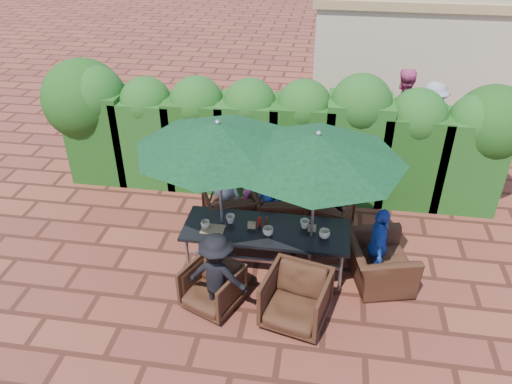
# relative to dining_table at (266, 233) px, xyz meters

# --- Properties ---
(ground) EXTENTS (80.00, 80.00, 0.00)m
(ground) POSITION_rel_dining_table_xyz_m (-0.15, 0.12, -0.68)
(ground) COLOR brown
(ground) RESTS_ON ground
(dining_table) EXTENTS (2.52, 0.90, 0.75)m
(dining_table) POSITION_rel_dining_table_xyz_m (0.00, 0.00, 0.00)
(dining_table) COLOR black
(dining_table) RESTS_ON ground
(umbrella_left) EXTENTS (2.42, 2.42, 2.46)m
(umbrella_left) POSITION_rel_dining_table_xyz_m (-0.70, 0.08, 1.54)
(umbrella_left) COLOR gray
(umbrella_left) RESTS_ON ground
(umbrella_right) EXTENTS (2.45, 2.45, 2.46)m
(umbrella_right) POSITION_rel_dining_table_xyz_m (0.69, -0.06, 1.54)
(umbrella_right) COLOR gray
(umbrella_right) RESTS_ON ground
(chair_far_left) EXTENTS (1.09, 1.06, 0.86)m
(chair_far_left) POSITION_rel_dining_table_xyz_m (-0.75, 0.90, -0.25)
(chair_far_left) COLOR black
(chair_far_left) RESTS_ON ground
(chair_far_mid) EXTENTS (0.95, 0.91, 0.85)m
(chair_far_mid) POSITION_rel_dining_table_xyz_m (0.12, 1.04, -0.25)
(chair_far_mid) COLOR black
(chair_far_mid) RESTS_ON ground
(chair_far_right) EXTENTS (0.95, 0.92, 0.80)m
(chair_far_right) POSITION_rel_dining_table_xyz_m (0.92, 1.05, -0.28)
(chair_far_right) COLOR black
(chair_far_right) RESTS_ON ground
(chair_near_left) EXTENTS (0.94, 0.91, 0.75)m
(chair_near_left) POSITION_rel_dining_table_xyz_m (-0.64, -0.94, -0.30)
(chair_near_left) COLOR black
(chair_near_left) RESTS_ON ground
(chair_near_right) EXTENTS (0.99, 0.96, 0.86)m
(chair_near_right) POSITION_rel_dining_table_xyz_m (0.56, -1.05, -0.25)
(chair_near_right) COLOR black
(chair_near_right) RESTS_ON ground
(chair_end_right) EXTENTS (0.93, 1.19, 0.92)m
(chair_end_right) POSITION_rel_dining_table_xyz_m (1.73, -0.03, -0.22)
(chair_end_right) COLOR black
(chair_end_right) RESTS_ON ground
(adult_far_left) EXTENTS (0.74, 0.60, 1.29)m
(adult_far_left) POSITION_rel_dining_table_xyz_m (-0.84, 1.01, -0.03)
(adult_far_left) COLOR silver
(adult_far_left) RESTS_ON ground
(adult_far_mid) EXTENTS (0.49, 0.43, 1.18)m
(adult_far_mid) POSITION_rel_dining_table_xyz_m (-0.08, 0.88, -0.09)
(adult_far_mid) COLOR #1F46A8
(adult_far_mid) RESTS_ON ground
(adult_far_right) EXTENTS (0.61, 0.42, 1.18)m
(adult_far_right) POSITION_rel_dining_table_xyz_m (0.88, 0.88, -0.08)
(adult_far_right) COLOR black
(adult_far_right) RESTS_ON ground
(adult_near_left) EXTENTS (0.89, 0.50, 1.31)m
(adult_near_left) POSITION_rel_dining_table_xyz_m (-0.53, -1.04, -0.02)
(adult_near_left) COLOR black
(adult_near_left) RESTS_ON ground
(adult_end_right) EXTENTS (0.38, 0.76, 1.29)m
(adult_end_right) POSITION_rel_dining_table_xyz_m (1.68, -0.04, -0.03)
(adult_end_right) COLOR #1F46A8
(adult_end_right) RESTS_ON ground
(child_left) EXTENTS (0.32, 0.27, 0.81)m
(child_left) POSITION_rel_dining_table_xyz_m (-0.46, 0.96, -0.27)
(child_left) COLOR #D54B84
(child_left) RESTS_ON ground
(child_right) EXTENTS (0.35, 0.31, 0.84)m
(child_right) POSITION_rel_dining_table_xyz_m (0.51, 1.00, -0.25)
(child_right) COLOR #87479A
(child_right) RESTS_ON ground
(pedestrian_a) EXTENTS (1.63, 0.81, 1.67)m
(pedestrian_a) POSITION_rel_dining_table_xyz_m (1.57, 4.37, 0.16)
(pedestrian_a) COLOR green
(pedestrian_a) RESTS_ON ground
(pedestrian_b) EXTENTS (1.04, 0.90, 1.86)m
(pedestrian_b) POSITION_rel_dining_table_xyz_m (2.36, 4.59, 0.25)
(pedestrian_b) COLOR #D54B84
(pedestrian_b) RESTS_ON ground
(pedestrian_c) EXTENTS (1.08, 1.17, 1.71)m
(pedestrian_c) POSITION_rel_dining_table_xyz_m (2.95, 4.28, 0.18)
(pedestrian_c) COLOR gray
(pedestrian_c) RESTS_ON ground
(cup_a) EXTENTS (0.14, 0.14, 0.11)m
(cup_a) POSITION_rel_dining_table_xyz_m (-0.91, -0.10, 0.13)
(cup_a) COLOR beige
(cup_a) RESTS_ON dining_table
(cup_b) EXTENTS (0.14, 0.14, 0.13)m
(cup_b) POSITION_rel_dining_table_xyz_m (-0.57, 0.08, 0.14)
(cup_b) COLOR beige
(cup_b) RESTS_ON dining_table
(cup_c) EXTENTS (0.16, 0.16, 0.13)m
(cup_c) POSITION_rel_dining_table_xyz_m (0.05, -0.14, 0.14)
(cup_c) COLOR beige
(cup_c) RESTS_ON dining_table
(cup_d) EXTENTS (0.14, 0.14, 0.13)m
(cup_d) POSITION_rel_dining_table_xyz_m (0.57, 0.13, 0.14)
(cup_d) COLOR beige
(cup_d) RESTS_ON dining_table
(cup_e) EXTENTS (0.16, 0.16, 0.13)m
(cup_e) POSITION_rel_dining_table_xyz_m (0.88, -0.08, 0.14)
(cup_e) COLOR beige
(cup_e) RESTS_ON dining_table
(ketchup_bottle) EXTENTS (0.04, 0.04, 0.17)m
(ketchup_bottle) POSITION_rel_dining_table_xyz_m (-0.11, 0.05, 0.16)
(ketchup_bottle) COLOR #B20C0A
(ketchup_bottle) RESTS_ON dining_table
(sauce_bottle) EXTENTS (0.04, 0.04, 0.17)m
(sauce_bottle) POSITION_rel_dining_table_xyz_m (-0.00, 0.07, 0.16)
(sauce_bottle) COLOR #4C230C
(sauce_bottle) RESTS_ON dining_table
(serving_tray) EXTENTS (0.35, 0.25, 0.02)m
(serving_tray) POSITION_rel_dining_table_xyz_m (-0.79, -0.14, 0.08)
(serving_tray) COLOR #977649
(serving_tray) RESTS_ON dining_table
(number_block_left) EXTENTS (0.12, 0.06, 0.10)m
(number_block_left) POSITION_rel_dining_table_xyz_m (-0.22, -0.01, 0.12)
(number_block_left) COLOR tan
(number_block_left) RESTS_ON dining_table
(number_block_right) EXTENTS (0.12, 0.06, 0.10)m
(number_block_right) POSITION_rel_dining_table_xyz_m (0.69, 0.06, 0.12)
(number_block_right) COLOR tan
(number_block_right) RESTS_ON dining_table
(hedge_wall) EXTENTS (9.10, 1.60, 2.42)m
(hedge_wall) POSITION_rel_dining_table_xyz_m (-0.34, 2.44, 0.62)
(hedge_wall) COLOR #16380F
(hedge_wall) RESTS_ON ground
(building) EXTENTS (6.20, 3.08, 3.20)m
(building) POSITION_rel_dining_table_xyz_m (3.35, 7.12, 0.93)
(building) COLOR tan
(building) RESTS_ON ground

